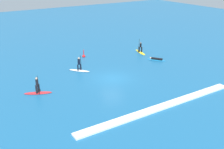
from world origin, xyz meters
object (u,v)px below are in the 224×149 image
surfer_on_blue_board (156,59)px  surfer_on_white_board (79,67)px  surfer_on_yellow_board (140,50)px  surfer_on_red_board (38,90)px  marker_buoy (84,56)px

surfer_on_blue_board → surfer_on_white_board: surfer_on_white_board is taller
surfer_on_yellow_board → surfer_on_red_board: surfer_on_red_board is taller
surfer_on_red_board → marker_buoy: size_ratio=2.33×
surfer_on_red_board → surfer_on_white_board: bearing=54.4°
surfer_on_yellow_board → surfer_on_white_board: (-11.56, -2.14, 0.11)m
marker_buoy → surfer_on_red_board: bearing=-139.0°
surfer_on_blue_board → surfer_on_white_board: bearing=44.2°
surfer_on_red_board → surfer_on_blue_board: bearing=30.5°
surfer_on_blue_board → surfer_on_red_board: bearing=59.9°
surfer_on_blue_board → marker_buoy: marker_buoy is taller
surfer_on_white_board → surfer_on_red_board: bearing=-101.9°
surfer_on_red_board → marker_buoy: 12.92m
surfer_on_yellow_board → marker_buoy: size_ratio=2.63×
surfer_on_blue_board → surfer_on_yellow_board: bearing=-41.0°
surfer_on_yellow_board → surfer_on_white_board: bearing=114.3°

